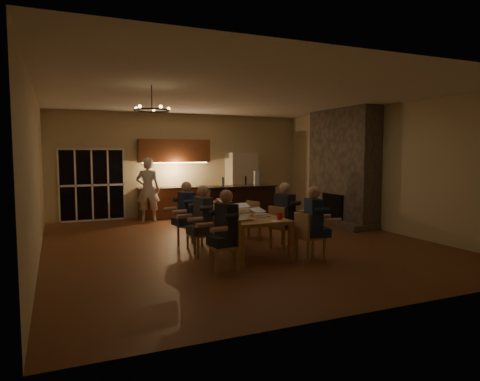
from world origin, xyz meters
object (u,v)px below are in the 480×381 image
Objects in this scene: laptop_a at (242,214)px; chandelier at (152,110)px; person_right_near at (313,224)px; redcup_far at (216,202)px; chair_left_mid at (206,234)px; mug_back at (206,207)px; redcup_near at (280,216)px; standing_person at (148,190)px; plate_far at (237,206)px; chair_right_mid at (283,227)px; can_silver at (251,213)px; laptop_e at (208,202)px; laptop_d at (245,206)px; mug_mid at (231,207)px; chair_right_far at (260,220)px; person_left_near at (226,231)px; person_left_mid at (203,221)px; plate_left at (239,218)px; bar_blender at (256,178)px; chair_right_near at (311,237)px; refrigerator at (241,183)px; mug_front at (240,213)px; chair_left_far at (190,225)px; redcup_mid at (209,208)px; chair_left_near at (224,246)px; laptop_c at (223,207)px; person_right_mid at (285,216)px; plate_near at (262,215)px; bar_bottle at (223,182)px; person_left_far at (187,213)px; bar_island at (239,205)px; dining_table at (235,230)px; laptop_f at (226,201)px.

chandelier is at bearing -31.66° from laptop_a.
redcup_far is at bearing 27.41° from person_right_near.
chair_left_mid is 2.78× the size of laptop_a.
mug_back is 0.83× the size of redcup_near.
standing_person is 7.24× the size of plate_far.
can_silver is (-0.81, -0.17, 0.37)m from chair_right_mid.
laptop_d is at bearing 115.91° from laptop_e.
chair_right_mid is 0.64× the size of person_right_near.
mug_mid reaches higher than plate_far.
person_left_near is at bearing 126.56° from chair_right_far.
chandelier reaches higher than person_left_mid.
bar_blender is (2.04, 3.49, 0.52)m from plate_left.
bar_blender reaches higher than laptop_d.
chandelier is 2.87m from laptop_e.
redcup_far is at bearing 130.57° from standing_person.
chair_right_near and chair_right_mid have the same top height.
refrigerator reaches higher than mug_front.
chair_left_far is 7.42× the size of redcup_mid.
chair_left_near is 1.00× the size of chair_right_near.
laptop_c reaches higher than redcup_mid.
chair_left_mid is 0.48× the size of standing_person.
redcup_near is at bearing -102.73° from bar_blender.
person_right_near reaches higher than mug_back.
person_left_near is at bearing 103.68° from person_right_near.
chair_left_far is 2.22× the size of bar_blender.
laptop_a reaches higher than plate_far.
person_right_mid reaches higher than plate_near.
chair_left_far is 0.64× the size of person_right_mid.
chair_right_mid is 3.71× the size of bar_bottle.
standing_person is 2.31m from bar_bottle.
refrigerator is at bearing 145.02° from person_left_near.
standing_person is (-0.11, 3.57, 0.24)m from person_left_far.
bar_island reaches higher than chair_right_far.
redcup_mid is at bearing 85.92° from chair_right_far.
plate_near is at bearing -97.98° from bar_bottle.
mug_back is (-1.26, 1.27, 0.11)m from person_right_mid.
mug_back is 0.78m from plate_far.
person_left_near is 2.04m from person_right_mid.
refrigerator is at bearing 63.52° from mug_mid.
laptop_c is (0.58, -0.47, 0.42)m from chair_left_far.
refrigerator is at bearing 53.87° from bar_bottle.
bar_blender is (0.88, 3.19, 0.59)m from person_right_mid.
plate_far is at bearing 85.33° from chair_left_far.
mug_mid is 0.45× the size of plate_left.
redcup_mid is (-0.07, -0.38, 0.01)m from mug_back.
mug_mid is 1.39m from plate_left.
chair_left_mid is 2.78× the size of laptop_c.
mug_front is at bearing -114.03° from bar_island.
person_right_mid is (0.89, -0.55, 0.31)m from dining_table.
laptop_a is at bearing -111.91° from laptop_f.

